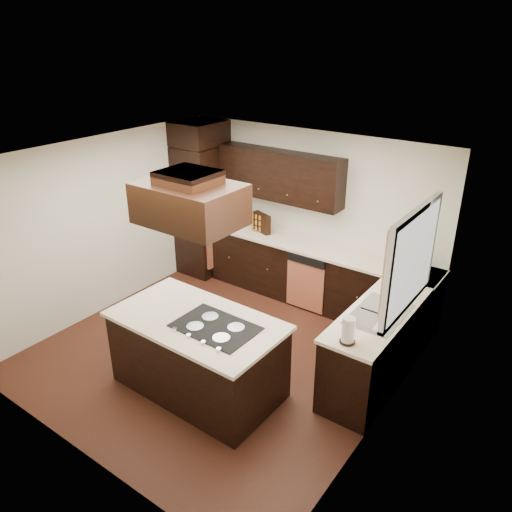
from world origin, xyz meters
name	(u,v)px	position (x,y,z in m)	size (l,w,h in m)	color
floor	(222,352)	(0.00, 0.00, -0.01)	(4.20, 4.20, 0.02)	#5C2D1C
ceiling	(216,158)	(0.00, 0.00, 2.51)	(4.20, 4.20, 0.02)	white
wall_back	(310,214)	(0.00, 2.11, 1.25)	(4.20, 0.02, 2.50)	silver
wall_front	(64,348)	(0.00, -2.11, 1.25)	(4.20, 0.02, 2.50)	silver
wall_left	(104,226)	(-2.11, 0.00, 1.25)	(0.02, 4.20, 2.50)	silver
wall_right	(390,319)	(2.11, 0.00, 1.25)	(0.02, 4.20, 2.50)	silver
oven_column	(203,210)	(-1.78, 1.71, 1.06)	(0.65, 0.75, 2.12)	black
wall_oven_face	(219,211)	(-1.43, 1.71, 1.12)	(0.05, 0.62, 0.78)	#C36A47
base_cabinets_back	(299,271)	(0.03, 1.80, 0.44)	(2.93, 0.60, 0.88)	black
base_cabinets_right	(387,336)	(1.80, 0.90, 0.44)	(0.60, 2.40, 0.88)	black
countertop_back	(299,243)	(0.03, 1.79, 0.90)	(2.93, 0.63, 0.04)	#F6E6C6
countertop_right	(390,302)	(1.79, 0.90, 0.90)	(0.63, 2.40, 0.04)	#F6E6C6
upper_cabinets	(280,176)	(-0.43, 1.93, 1.81)	(2.00, 0.34, 0.72)	black
dishwasher_front	(306,286)	(0.33, 1.50, 0.40)	(0.60, 0.05, 0.72)	#C36A47
window_frame	(411,260)	(2.07, 0.55, 1.65)	(0.06, 1.32, 1.12)	silver
window_pane	(414,261)	(2.10, 0.55, 1.65)	(0.00, 1.20, 1.00)	white
curtain_left	(390,269)	(2.01, 0.13, 1.70)	(0.02, 0.34, 0.90)	beige
curtain_right	(420,241)	(2.01, 0.97, 1.70)	(0.02, 0.34, 0.90)	beige
sink_rim	(379,314)	(1.80, 0.55, 0.92)	(0.52, 0.84, 0.01)	silver
island	(198,356)	(0.24, -0.70, 0.44)	(1.83, 1.00, 0.88)	black
island_top	(196,321)	(0.24, -0.70, 0.90)	(1.90, 1.07, 0.04)	#F6E6C6
cooktop	(215,327)	(0.51, -0.70, 0.93)	(0.87, 0.58, 0.01)	black
range_hood	(190,204)	(0.10, -0.55, 2.16)	(1.05, 0.72, 0.42)	black
hood_duct	(188,177)	(0.10, -0.55, 2.44)	(0.55, 0.50, 0.13)	black
blender_base	(240,224)	(-1.05, 1.77, 0.97)	(0.15, 0.15, 0.10)	silver
blender_pitcher	(240,213)	(-1.05, 1.77, 1.15)	(0.13, 0.13, 0.26)	silver
spice_rack	(262,223)	(-0.65, 1.79, 1.07)	(0.36, 0.09, 0.30)	black
mixing_bowl	(238,224)	(-1.10, 1.77, 0.95)	(0.25, 0.25, 0.06)	silver
soap_bottle	(396,290)	(1.80, 1.03, 1.01)	(0.08, 0.08, 0.17)	silver
paper_towel	(348,331)	(1.76, -0.15, 1.06)	(0.13, 0.13, 0.28)	silver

